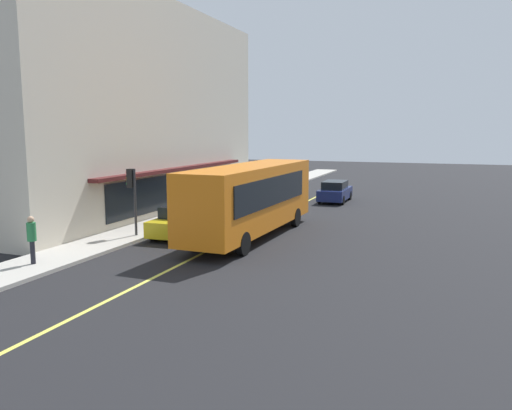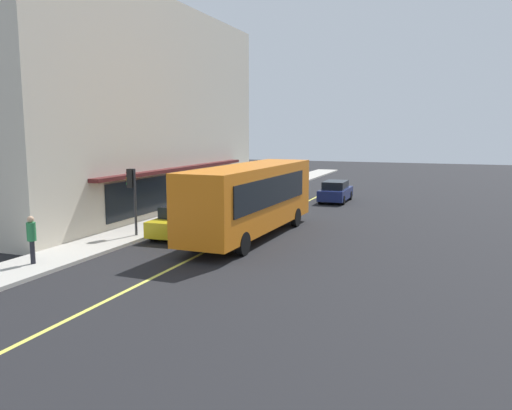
{
  "view_description": "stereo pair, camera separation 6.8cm",
  "coord_description": "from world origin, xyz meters",
  "px_view_note": "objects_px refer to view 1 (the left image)",
  "views": [
    {
      "loc": [
        -24.99,
        -9.59,
        5.18
      ],
      "look_at": [
        -2.03,
        -0.99,
        1.6
      ],
      "focal_mm": 36.15,
      "sensor_mm": 36.0,
      "label": 1
    },
    {
      "loc": [
        -24.96,
        -9.65,
        5.18
      ],
      "look_at": [
        -2.03,
        -0.99,
        1.6
      ],
      "focal_mm": 36.15,
      "sensor_mm": 36.0,
      "label": 2
    }
  ],
  "objects_px": {
    "car_yellow": "(182,221)",
    "bus": "(251,197)",
    "car_navy": "(335,192)",
    "car_silver": "(275,190)",
    "traffic_light": "(132,186)",
    "pedestrian_mid_block": "(32,235)"
  },
  "relations": [
    {
      "from": "car_navy",
      "to": "car_silver",
      "type": "bearing_deg",
      "value": 95.93
    },
    {
      "from": "car_silver",
      "to": "traffic_light",
      "type": "bearing_deg",
      "value": 172.57
    },
    {
      "from": "bus",
      "to": "car_navy",
      "type": "relative_size",
      "value": 2.6
    },
    {
      "from": "car_yellow",
      "to": "bus",
      "type": "bearing_deg",
      "value": -75.87
    },
    {
      "from": "pedestrian_mid_block",
      "to": "bus",
      "type": "bearing_deg",
      "value": -35.07
    },
    {
      "from": "bus",
      "to": "car_silver",
      "type": "relative_size",
      "value": 2.59
    },
    {
      "from": "car_navy",
      "to": "pedestrian_mid_block",
      "type": "bearing_deg",
      "value": 162.5
    },
    {
      "from": "traffic_light",
      "to": "car_silver",
      "type": "bearing_deg",
      "value": -7.43
    },
    {
      "from": "traffic_light",
      "to": "car_navy",
      "type": "bearing_deg",
      "value": -21.99
    },
    {
      "from": "car_yellow",
      "to": "pedestrian_mid_block",
      "type": "bearing_deg",
      "value": 161.84
    },
    {
      "from": "car_silver",
      "to": "pedestrian_mid_block",
      "type": "height_order",
      "value": "pedestrian_mid_block"
    },
    {
      "from": "car_silver",
      "to": "car_yellow",
      "type": "distance_m",
      "value": 14.22
    },
    {
      "from": "bus",
      "to": "car_yellow",
      "type": "height_order",
      "value": "bus"
    },
    {
      "from": "pedestrian_mid_block",
      "to": "car_silver",
      "type": "bearing_deg",
      "value": -6.6
    },
    {
      "from": "bus",
      "to": "traffic_light",
      "type": "xyz_separation_m",
      "value": [
        -2.19,
        5.27,
        0.55
      ]
    },
    {
      "from": "traffic_light",
      "to": "car_silver",
      "type": "height_order",
      "value": "traffic_light"
    },
    {
      "from": "traffic_light",
      "to": "pedestrian_mid_block",
      "type": "distance_m",
      "value": 6.12
    },
    {
      "from": "bus",
      "to": "car_silver",
      "type": "xyz_separation_m",
      "value": [
        13.38,
        3.24,
        -1.24
      ]
    },
    {
      "from": "traffic_light",
      "to": "car_navy",
      "type": "relative_size",
      "value": 0.74
    },
    {
      "from": "traffic_light",
      "to": "car_yellow",
      "type": "relative_size",
      "value": 0.73
    },
    {
      "from": "pedestrian_mid_block",
      "to": "car_yellow",
      "type": "bearing_deg",
      "value": -18.16
    },
    {
      "from": "car_silver",
      "to": "car_navy",
      "type": "distance_m",
      "value": 4.47
    }
  ]
}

